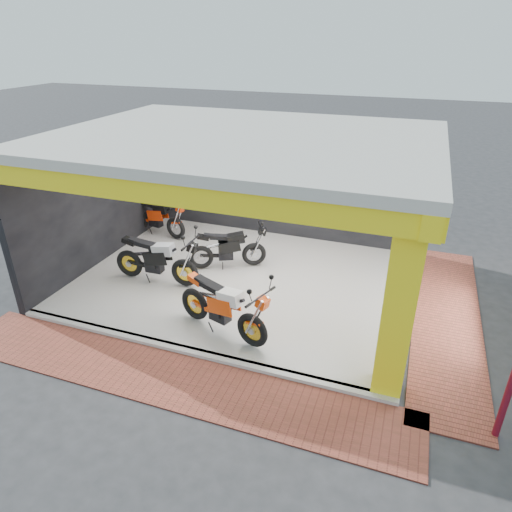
{
  "coord_description": "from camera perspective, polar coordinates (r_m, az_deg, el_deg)",
  "views": [
    {
      "loc": [
        3.7,
        -7.34,
        5.71
      ],
      "look_at": [
        0.38,
        1.8,
        0.9
      ],
      "focal_mm": 32.0,
      "sensor_mm": 36.0,
      "label": 1
    }
  ],
  "objects": [
    {
      "name": "showroom_floor",
      "position": [
        11.54,
        -1.45,
        -3.07
      ],
      "size": [
        8.0,
        6.0,
        0.1
      ],
      "primitive_type": "cube",
      "color": "white",
      "rests_on": "ground"
    },
    {
      "name": "back_wall",
      "position": [
        13.57,
        3.27,
        9.32
      ],
      "size": [
        8.2,
        0.2,
        3.5
      ],
      "primitive_type": "cube",
      "color": "black",
      "rests_on": "ground"
    },
    {
      "name": "left_wall",
      "position": [
        12.8,
        -19.04,
        6.84
      ],
      "size": [
        0.2,
        6.2,
        3.5
      ],
      "primitive_type": "cube",
      "color": "black",
      "rests_on": "ground"
    },
    {
      "name": "header_beam_front",
      "position": [
        7.73,
        -9.88,
        7.75
      ],
      "size": [
        8.4,
        0.3,
        0.4
      ],
      "primitive_type": "cube",
      "color": "yellow",
      "rests_on": "corner_column"
    },
    {
      "name": "moto_hero",
      "position": [
        8.79,
        -0.48,
        -7.4
      ],
      "size": [
        2.56,
        1.57,
        1.47
      ],
      "primitive_type": null,
      "rotation": [
        0.0,
        0.0,
        -0.31
      ],
      "color": "#E74109",
      "rests_on": "showroom_floor"
    },
    {
      "name": "ground",
      "position": [
        10.01,
        -5.64,
        -8.6
      ],
      "size": [
        80.0,
        80.0,
        0.0
      ],
      "primitive_type": "plane",
      "color": "#2D2D30",
      "rests_on": "ground"
    },
    {
      "name": "moto_row_a",
      "position": [
        10.97,
        -8.99,
        -0.48
      ],
      "size": [
        2.4,
        0.94,
        1.45
      ],
      "primitive_type": null,
      "rotation": [
        0.0,
        0.0,
        0.03
      ],
      "color": "black",
      "rests_on": "showroom_floor"
    },
    {
      "name": "paver_front",
      "position": [
        8.77,
        -10.79,
        -14.76
      ],
      "size": [
        9.0,
        1.4,
        0.03
      ],
      "primitive_type": "cube",
      "color": "#964031",
      "rests_on": "ground"
    },
    {
      "name": "floor_kerb",
      "position": [
        9.26,
        -8.38,
        -11.7
      ],
      "size": [
        8.0,
        0.2,
        0.1
      ],
      "primitive_type": "cube",
      "color": "white",
      "rests_on": "ground"
    },
    {
      "name": "corner_column",
      "position": [
        7.7,
        17.46,
        -6.04
      ],
      "size": [
        0.5,
        0.5,
        3.5
      ],
      "primitive_type": "cube",
      "color": "yellow",
      "rests_on": "ground"
    },
    {
      "name": "showroom_ceiling",
      "position": [
        10.27,
        -1.68,
        14.45
      ],
      "size": [
        8.4,
        6.4,
        0.2
      ],
      "primitive_type": "cube",
      "color": "beige",
      "rests_on": "corner_column"
    },
    {
      "name": "header_beam_right",
      "position": [
        9.66,
        21.4,
        10.07
      ],
      "size": [
        0.3,
        6.4,
        0.4
      ],
      "primitive_type": "cube",
      "color": "yellow",
      "rests_on": "corner_column"
    },
    {
      "name": "moto_row_b",
      "position": [
        11.85,
        -0.25,
        1.59
      ],
      "size": [
        2.26,
        1.69,
        1.3
      ],
      "primitive_type": null,
      "rotation": [
        0.0,
        0.0,
        0.48
      ],
      "color": "black",
      "rests_on": "showroom_floor"
    },
    {
      "name": "paver_right",
      "position": [
        11.0,
        22.75,
        -7.18
      ],
      "size": [
        1.4,
        7.0,
        0.03
      ],
      "primitive_type": "cube",
      "color": "#964031",
      "rests_on": "ground"
    },
    {
      "name": "moto_row_d",
      "position": [
        13.64,
        -10.1,
        4.72
      ],
      "size": [
        2.35,
        1.25,
        1.37
      ],
      "primitive_type": null,
      "rotation": [
        0.0,
        0.0,
        -0.2
      ],
      "color": "red",
      "rests_on": "showroom_floor"
    }
  ]
}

